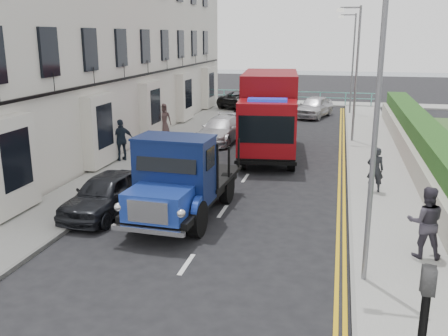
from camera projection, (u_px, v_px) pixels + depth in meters
ground at (207, 234)px, 14.42m from camera, size 120.00×120.00×0.00m
pavement_west at (151, 153)px, 24.00m from camera, size 2.40×38.00×0.12m
pavement_east at (377, 166)px, 21.72m from camera, size 2.60×38.00×0.12m
promenade at (296, 103)px, 41.69m from camera, size 30.00×2.50×0.12m
sea_plane at (315, 75)px, 70.88m from camera, size 120.00×120.00×0.00m
terrace_west at (98, 4)px, 26.85m from camera, size 6.31×30.20×14.25m
garden_east at (426, 149)px, 21.09m from camera, size 1.45×28.00×1.75m
seafront_railing at (295, 98)px, 40.81m from camera, size 13.00×0.08×1.11m
lamp_near at (371, 112)px, 10.59m from camera, size 1.23×0.18×7.00m
lamp_mid at (354, 67)px, 25.65m from camera, size 1.23×0.18×7.00m
lamp_far at (351, 58)px, 35.06m from camera, size 1.23×0.18×7.00m
bedford_lorry at (177, 184)px, 15.10m from camera, size 2.50×5.74×2.66m
red_lorry at (269, 112)px, 23.58m from camera, size 3.26×7.56×3.84m
parked_car_front at (106, 194)px, 15.97m from camera, size 1.90×4.02×1.33m
parked_car_mid at (176, 148)px, 22.63m from camera, size 1.67×3.84×1.23m
parked_car_rear at (221, 130)px, 26.73m from camera, size 2.16×4.63×1.31m
seafront_car_left at (247, 99)px, 38.85m from camera, size 4.32×5.75×1.45m
seafront_car_right at (314, 107)px, 34.68m from camera, size 2.79×4.58×1.46m
pedestrian_east_near at (375, 170)px, 17.76m from camera, size 0.64×0.46×1.63m
pedestrian_east_far at (426, 222)px, 12.49m from camera, size 0.91×0.71×1.86m
pedestrian_west_near at (122, 140)px, 22.21m from camera, size 1.09×1.08×1.85m
pedestrian_west_far at (163, 119)px, 27.83m from camera, size 1.00×0.80×1.78m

